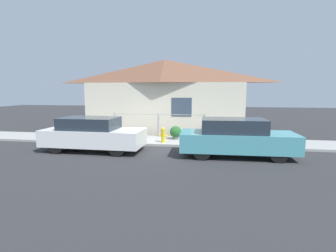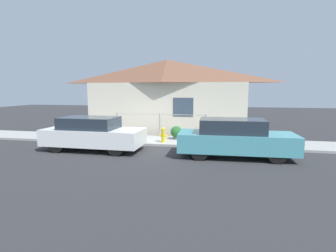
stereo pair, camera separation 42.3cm
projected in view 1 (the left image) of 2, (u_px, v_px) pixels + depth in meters
name	position (u px, v px, depth m)	size (l,w,h in m)	color
ground_plane	(150.00, 146.00, 11.92)	(60.00, 60.00, 0.00)	#2D2D30
sidewalk	(155.00, 141.00, 12.97)	(24.00, 2.16, 0.10)	#9E9E99
house	(164.00, 75.00, 15.14)	(9.39, 2.23, 4.28)	beige
fence	(159.00, 124.00, 13.79)	(4.90, 0.10, 1.21)	#999993
car_left	(93.00, 134.00, 10.89)	(4.17, 1.71, 1.41)	white
car_right	(236.00, 138.00, 9.96)	(4.34, 1.75, 1.45)	teal
fire_hydrant	(163.00, 135.00, 12.19)	(0.41, 0.18, 0.71)	yellow
potted_plant_near_hydrant	(176.00, 132.00, 13.01)	(0.58, 0.58, 0.66)	slate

